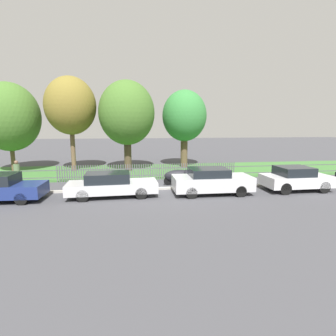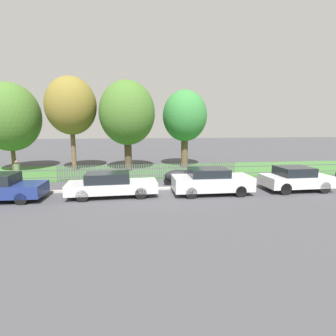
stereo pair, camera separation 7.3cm
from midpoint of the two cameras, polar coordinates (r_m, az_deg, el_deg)
The scene contains 13 objects.
ground_plane at distance 15.11m, azimuth -3.54°, elevation -4.82°, with size 120.00×120.00×0.00m, color #424247.
kerb_stone at distance 15.19m, azimuth -3.57°, elevation -4.51°, with size 40.81×0.20×0.12m, color #B2ADA3.
grass_strip at distance 21.42m, azimuth -4.76°, elevation -0.60°, with size 40.81×7.16×0.01m, color #3D7033.
park_fence at distance 17.81m, azimuth -4.21°, elevation -0.85°, with size 40.81×0.05×1.09m.
parked_car_navy_estate at distance 13.92m, azimuth -12.38°, elevation -3.50°, with size 4.65×1.83×1.27m.
parked_car_red_compact at distance 14.31m, azimuth 9.28°, elevation -2.76°, with size 4.21×1.80×1.41m.
parked_car_white_van at distance 16.52m, azimuth 25.90°, elevation -2.02°, with size 3.73×1.86×1.37m.
covered_motorcycle at distance 16.22m, azimuth 2.52°, elevation -1.70°, with size 1.94×0.77×0.96m.
tree_nearest_kerb at distance 24.34m, azimuth -31.40°, elevation 9.44°, with size 4.65×4.65×6.99m.
tree_behind_motorcycle at distance 22.41m, azimuth -20.55°, elevation 12.52°, with size 3.93×3.93×7.44m.
tree_mid_park at distance 21.40m, azimuth -9.06°, elevation 11.67°, with size 4.40×4.40×7.17m.
tree_far_left at distance 23.21m, azimuth 3.50°, elevation 11.16°, with size 3.83×3.83×6.69m.
pedestrian_near_fence at distance 17.73m, azimuth -30.11°, elevation -0.88°, with size 0.38×0.36×1.65m.
Camera 1 is at (-1.03, -14.61, 3.69)m, focal length 28.00 mm.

